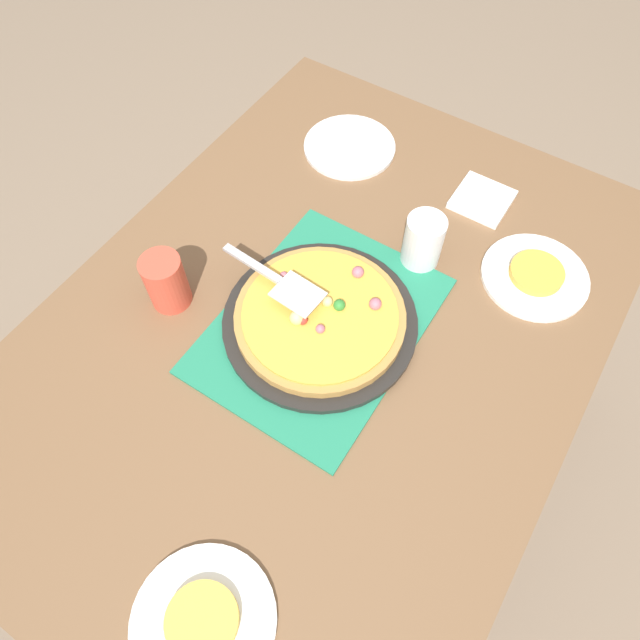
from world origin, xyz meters
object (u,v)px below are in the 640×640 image
plate_side (350,147)px  pizza_server (279,280)px  pizza (320,316)px  napkin_stack (482,199)px  pizza_pan (320,322)px  plate_near_left (535,276)px  served_slice_right (202,620)px  cup_far (166,282)px  cup_near (423,242)px  plate_far_right (204,621)px  served_slice_left (537,273)px

plate_side → pizza_server: bearing=-166.0°
pizza → napkin_stack: size_ratio=2.75×
pizza_pan → plate_near_left: (0.34, -0.31, -0.01)m
served_slice_right → cup_far: (0.42, 0.42, 0.04)m
pizza → cup_far: cup_far is taller
plate_near_left → cup_near: 0.25m
cup_near → cup_far: 0.52m
served_slice_right → cup_far: bearing=44.8°
cup_far → plate_side: bearing=-7.5°
pizza → plate_near_left: (0.33, -0.31, -0.03)m
served_slice_right → cup_near: size_ratio=0.92×
plate_far_right → cup_near: 0.78m
served_slice_left → pizza: bearing=137.2°
plate_near_left → served_slice_right: bearing=168.4°
plate_near_left → cup_near: bearing=111.3°
plate_side → served_slice_left: 0.54m
pizza_pan → served_slice_left: served_slice_left is taller
plate_near_left → served_slice_left: bearing=0.0°
cup_far → napkin_stack: bearing=-35.7°
pizza_pan → served_slice_right: served_slice_right is taller
plate_near_left → plate_side: (0.12, 0.52, 0.00)m
pizza_pan → cup_far: (-0.11, 0.28, 0.05)m
plate_near_left → cup_far: size_ratio=1.83×
plate_far_right → served_slice_left: bearing=-11.6°
served_slice_right → napkin_stack: served_slice_right is taller
cup_near → pizza_server: bearing=142.5°
served_slice_right → cup_near: cup_near is taller
pizza → pizza_server: 0.10m
served_slice_left → napkin_stack: size_ratio=0.92×
plate_side → served_slice_left: size_ratio=2.00×
pizza_server → napkin_stack: size_ratio=1.94×
plate_near_left → pizza_pan: bearing=137.2°
pizza → served_slice_left: size_ratio=3.00×
pizza → cup_far: bearing=110.9°
plate_side → cup_near: bearing=-125.2°
served_slice_left → cup_near: (-0.09, 0.22, 0.04)m
plate_near_left → served_slice_right: served_slice_right is taller
served_slice_right → pizza_server: bearing=23.3°
pizza → pizza_server: size_ratio=1.42×
served_slice_right → cup_far: size_ratio=0.92×
pizza → served_slice_right: bearing=-165.9°
plate_far_right → served_slice_right: bearing=0.0°
pizza → served_slice_left: bearing=-42.8°
pizza → plate_near_left: bearing=-42.8°
pizza_pan → pizza_server: bearing=85.9°
pizza_pan → served_slice_right: size_ratio=3.45×
served_slice_right → cup_far: cup_far is taller
served_slice_left → cup_near: cup_near is taller
plate_far_right → pizza_server: bearing=23.3°
pizza → plate_far_right: size_ratio=1.50×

